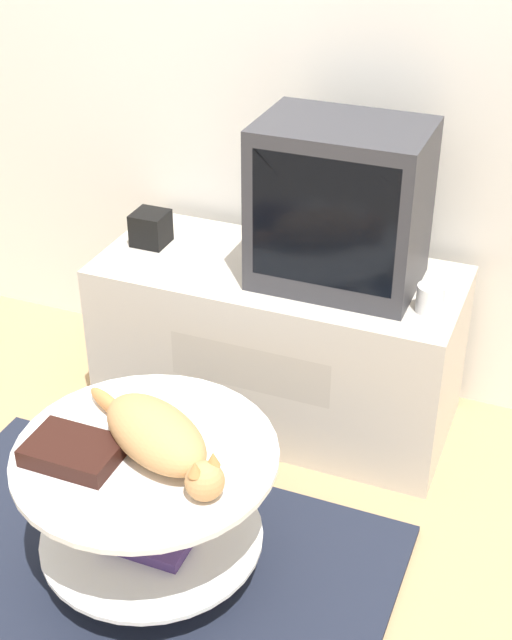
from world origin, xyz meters
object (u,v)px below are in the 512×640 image
at_px(tv, 340,206).
at_px(cat, 159,437).
at_px(dvd_box, 73,451).
at_px(speaker, 151,228).

relative_size(tv, cat, 0.98).
height_order(tv, cat, tv).
distance_m(dvd_box, cat, 0.23).
xyz_separation_m(speaker, dvd_box, (0.26, -0.96, -0.17)).
xyz_separation_m(tv, dvd_box, (-0.41, -0.94, -0.37)).
bearing_deg(tv, speaker, 178.76).
relative_size(speaker, dvd_box, 0.48).
bearing_deg(speaker, dvd_box, -74.57).
bearing_deg(speaker, tv, -1.24).
relative_size(tv, dvd_box, 2.15).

